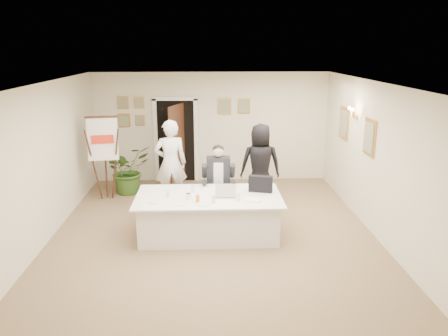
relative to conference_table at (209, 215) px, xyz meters
name	(u,v)px	position (x,y,z in m)	size (l,w,h in m)	color
floor	(213,234)	(0.09, 0.04, -0.39)	(7.00, 7.00, 0.00)	brown
ceiling	(212,83)	(0.09, 0.04, 2.41)	(6.00, 7.00, 0.02)	white
wall_back	(211,127)	(0.09, 3.54, 1.01)	(6.00, 0.10, 2.80)	beige
wall_front	(218,249)	(0.09, -3.46, 1.01)	(6.00, 0.10, 2.80)	beige
wall_left	(44,164)	(-2.91, 0.04, 1.01)	(0.10, 7.00, 2.80)	beige
wall_right	(377,160)	(3.09, 0.04, 1.01)	(0.10, 7.00, 2.80)	beige
doorway	(176,143)	(-0.80, 3.36, 0.65)	(1.14, 0.86, 2.20)	black
pictures_back_wall	(179,110)	(-0.71, 3.51, 1.46)	(3.40, 0.06, 0.80)	#BF8C41
pictures_right_wall	(355,130)	(3.06, 1.24, 1.36)	(0.06, 2.20, 0.80)	#BF8C41
wall_sconce	(353,113)	(2.99, 1.24, 1.71)	(0.20, 0.30, 0.24)	gold
conference_table	(209,215)	(0.00, 0.00, 0.00)	(2.65, 1.42, 0.78)	silver
seated_man	(218,181)	(0.21, 0.98, 0.36)	(0.65, 0.69, 1.52)	black
flip_chart	(105,163)	(-2.34, 2.07, 0.49)	(0.68, 0.47, 1.90)	black
standing_man	(171,163)	(-0.81, 1.64, 0.57)	(0.70, 0.46, 1.92)	white
standing_woman	(260,164)	(1.15, 1.69, 0.51)	(0.88, 0.57, 1.81)	black
potted_palm	(128,170)	(-1.91, 2.54, 0.18)	(1.03, 0.89, 1.14)	#2F521B
laptop	(225,188)	(0.31, 0.00, 0.52)	(0.37, 0.38, 0.28)	#B7BABC
laptop_bag	(261,184)	(0.98, 0.19, 0.54)	(0.44, 0.12, 0.31)	black
paper_stack	(253,200)	(0.78, -0.30, 0.40)	(0.28, 0.20, 0.03)	white
plate_left	(155,202)	(-0.94, -0.32, 0.39)	(0.21, 0.21, 0.01)	white
plate_mid	(181,204)	(-0.47, -0.43, 0.39)	(0.20, 0.20, 0.01)	white
plate_near	(204,204)	(-0.09, -0.45, 0.39)	(0.24, 0.24, 0.01)	white
glass_a	(168,193)	(-0.73, -0.04, 0.45)	(0.07, 0.07, 0.14)	silver
glass_b	(213,199)	(0.08, -0.38, 0.45)	(0.06, 0.06, 0.14)	silver
glass_c	(238,197)	(0.53, -0.29, 0.45)	(0.06, 0.06, 0.14)	silver
glass_d	(193,188)	(-0.29, 0.23, 0.45)	(0.06, 0.06, 0.14)	silver
oj_glass	(198,199)	(-0.19, -0.34, 0.45)	(0.07, 0.07, 0.13)	orange
steel_jug	(188,196)	(-0.36, -0.18, 0.44)	(0.09, 0.09, 0.11)	silver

